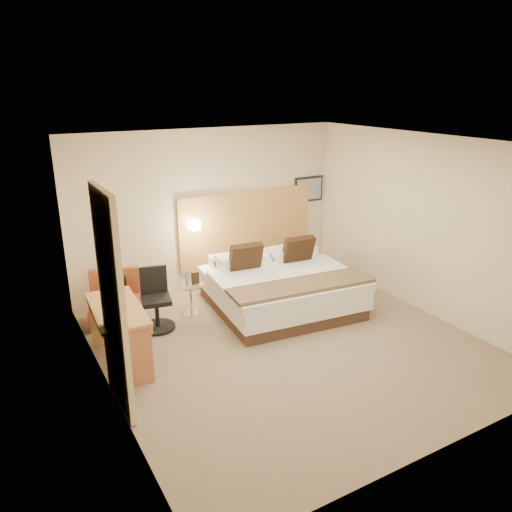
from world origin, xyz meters
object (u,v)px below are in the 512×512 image
bed (280,287)px  desk_chair (156,304)px  side_table (191,297)px  desk (120,319)px  lounge_chair (116,302)px

bed → desk_chair: bearing=172.5°
bed → side_table: bed is taller
desk → bed: bearing=10.3°
lounge_chair → side_table: 1.11m
lounge_chair → desk: 1.29m
bed → desk_chair: (-1.94, 0.25, 0.03)m
lounge_chair → side_table: bearing=-15.8°
bed → desk_chair: size_ratio=2.59×
desk → desk_chair: size_ratio=1.44×
desk_chair → side_table: bearing=17.3°
lounge_chair → desk_chair: (0.46, -0.49, 0.06)m
desk → side_table: bearing=35.3°
side_table → lounge_chair: bearing=164.2°
lounge_chair → desk: desk is taller
side_table → bed: bearing=-18.5°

